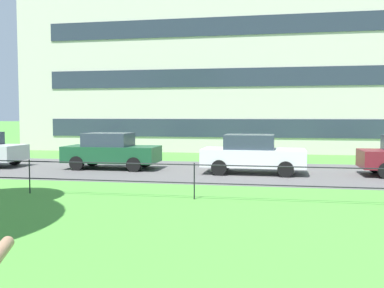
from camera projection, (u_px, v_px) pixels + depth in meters
name	position (u px, v px, depth m)	size (l,w,h in m)	color
street_strip	(220.00, 171.00, 17.88)	(80.00, 7.16, 0.01)	#565454
park_fence	(194.00, 175.00, 11.94)	(39.42, 0.04, 1.00)	black
car_dark_green_far_right	(111.00, 151.00, 18.74)	(4.00, 1.82, 1.54)	#194C2D
car_white_left	(252.00, 154.00, 17.19)	(4.02, 1.86, 1.54)	silver
apartment_building_background	(254.00, 40.00, 32.05)	(30.24, 13.19, 15.56)	beige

